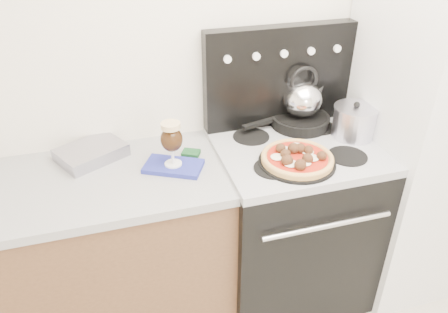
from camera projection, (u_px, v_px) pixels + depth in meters
name	position (u px, v px, depth m)	size (l,w,h in m)	color
room_shell	(420.00, 202.00, 1.16)	(3.52, 3.01, 2.52)	beige
base_cabinet	(74.00, 266.00, 2.08)	(1.45, 0.60, 0.86)	brown
countertop	(55.00, 189.00, 1.84)	(1.48, 0.63, 0.04)	#9C9C9E
stove_body	(290.00, 224.00, 2.32)	(0.76, 0.65, 0.88)	black
cooktop	(297.00, 150.00, 2.08)	(0.76, 0.65, 0.04)	#ADADB2
backguard	(279.00, 76.00, 2.17)	(0.76, 0.08, 0.50)	black
fridge	(427.00, 124.00, 2.20)	(0.64, 0.68, 1.90)	silver
foil_sheet	(91.00, 152.00, 2.01)	(0.29, 0.21, 0.06)	silver
oven_mitt	(173.00, 166.00, 1.94)	(0.25, 0.15, 0.02)	navy
beer_glass	(172.00, 144.00, 1.88)	(0.10, 0.10, 0.21)	black
pizza_pan	(297.00, 162.00, 1.94)	(0.34, 0.34, 0.01)	black
pizza	(297.00, 157.00, 1.93)	(0.32, 0.32, 0.05)	tan
skillet	(300.00, 120.00, 2.25)	(0.30, 0.30, 0.05)	black
tea_kettle	(303.00, 96.00, 2.17)	(0.20, 0.20, 0.22)	silver
stock_pot	(354.00, 123.00, 2.12)	(0.20, 0.20, 0.15)	silver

